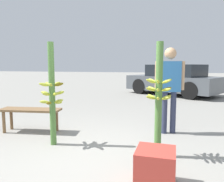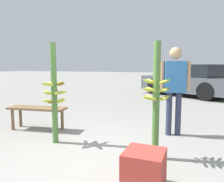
# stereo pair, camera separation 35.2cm
# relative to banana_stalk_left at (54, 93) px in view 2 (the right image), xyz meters

# --- Properties ---
(ground_plane) EXTENTS (80.00, 80.00, 0.00)m
(ground_plane) POSITION_rel_banana_stalk_left_xyz_m (0.82, -0.50, -0.85)
(ground_plane) COLOR gray
(banana_stalk_left) EXTENTS (0.41, 0.41, 1.69)m
(banana_stalk_left) POSITION_rel_banana_stalk_left_xyz_m (0.00, 0.00, 0.00)
(banana_stalk_left) COLOR #4C7A38
(banana_stalk_left) RESTS_ON ground_plane
(banana_stalk_center) EXTENTS (0.37, 0.40, 1.65)m
(banana_stalk_center) POSITION_rel_banana_stalk_left_xyz_m (1.71, -0.02, 0.01)
(banana_stalk_center) COLOR #4C7A38
(banana_stalk_center) RESTS_ON ground_plane
(vendor_person) EXTENTS (0.57, 0.31, 1.65)m
(vendor_person) POSITION_rel_banana_stalk_left_xyz_m (1.83, 1.17, 0.15)
(vendor_person) COLOR #2D334C
(vendor_person) RESTS_ON ground_plane
(market_bench) EXTENTS (1.23, 0.54, 0.47)m
(market_bench) POSITION_rel_banana_stalk_left_xyz_m (-0.80, 0.49, -0.47)
(market_bench) COLOR brown
(market_bench) RESTS_ON ground_plane
(parked_car) EXTENTS (4.36, 3.52, 1.36)m
(parked_car) POSITION_rel_banana_stalk_left_xyz_m (1.87, 7.11, -0.18)
(parked_car) COLOR #4C5156
(parked_car) RESTS_ON ground_plane
(produce_crate) EXTENTS (0.42, 0.42, 0.42)m
(produce_crate) POSITION_rel_banana_stalk_left_xyz_m (1.75, -0.84, -0.64)
(produce_crate) COLOR #B2382D
(produce_crate) RESTS_ON ground_plane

